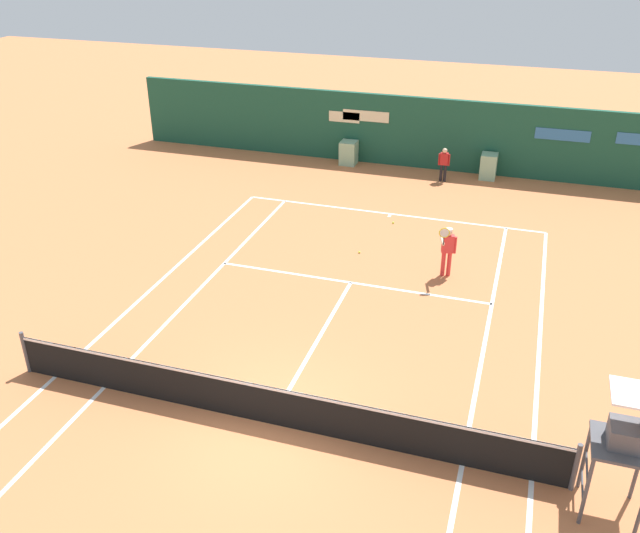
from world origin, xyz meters
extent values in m
plane|color=#C67042|center=(0.00, 0.00, 0.00)|extent=(80.00, 80.00, 0.00)
cube|color=white|center=(0.00, 11.70, 0.00)|extent=(10.60, 0.10, 0.01)
cube|color=white|center=(-5.30, 0.00, 0.00)|extent=(0.10, 23.40, 0.01)
cube|color=white|center=(-4.00, 0.00, 0.00)|extent=(0.10, 23.40, 0.01)
cube|color=white|center=(4.00, 0.00, 0.00)|extent=(0.10, 23.40, 0.01)
cube|color=white|center=(5.30, 0.00, 0.00)|extent=(0.10, 23.40, 0.01)
cube|color=white|center=(0.00, 6.40, 0.00)|extent=(8.00, 0.10, 0.01)
cube|color=white|center=(0.00, 3.20, 0.00)|extent=(0.10, 6.40, 0.01)
cube|color=white|center=(0.00, 11.55, 0.00)|extent=(0.10, 0.24, 0.01)
cylinder|color=#4C4C51|center=(-6.00, 0.00, 0.53)|extent=(0.10, 0.10, 1.07)
cylinder|color=#4C4C51|center=(6.00, 0.00, 0.53)|extent=(0.10, 0.10, 1.07)
cube|color=black|center=(0.00, 0.00, 0.47)|extent=(12.00, 0.03, 0.95)
cube|color=white|center=(0.00, 0.00, 0.92)|extent=(12.00, 0.04, 0.06)
cube|color=#194C38|center=(0.00, 17.00, 1.46)|extent=(25.00, 0.24, 2.92)
cube|color=beige|center=(-2.29, 16.86, 2.01)|extent=(1.97, 0.02, 0.44)
cube|color=beige|center=(-3.21, 16.86, 1.89)|extent=(1.33, 0.02, 0.44)
cube|color=#2D6BA8|center=(5.52, 16.86, 1.91)|extent=(2.04, 0.02, 0.44)
cube|color=#8CB793|center=(-2.88, 16.45, 0.49)|extent=(0.68, 0.70, 0.98)
cube|color=#8CB793|center=(2.92, 16.45, 0.51)|extent=(0.63, 0.70, 1.01)
cylinder|color=#47474C|center=(6.12, -0.79, 0.74)|extent=(0.07, 0.07, 1.48)
cylinder|color=#47474C|center=(6.12, 0.11, 0.74)|extent=(0.07, 0.07, 1.48)
cylinder|color=#47474C|center=(7.02, 0.11, 0.74)|extent=(0.07, 0.07, 1.48)
cylinder|color=#47474C|center=(6.12, -0.34, 0.44)|extent=(0.04, 0.81, 0.04)
cylinder|color=#47474C|center=(6.12, -0.34, 0.89)|extent=(0.04, 0.81, 0.04)
cube|color=#47474C|center=(6.57, -0.34, 1.51)|extent=(1.00, 1.00, 0.06)
cube|color=#4C4C51|center=(6.57, -0.34, 1.74)|extent=(0.52, 0.56, 0.40)
cube|color=white|center=(6.57, -0.34, 2.59)|extent=(0.76, 0.80, 0.04)
cylinder|color=red|center=(2.61, 7.70, 0.38)|extent=(0.12, 0.12, 0.76)
cylinder|color=red|center=(2.44, 7.66, 0.38)|extent=(0.12, 0.12, 0.76)
cube|color=red|center=(2.53, 7.68, 1.03)|extent=(0.38, 0.27, 0.53)
sphere|color=beige|center=(2.53, 7.68, 1.40)|extent=(0.21, 0.21, 0.21)
cylinder|color=white|center=(2.53, 7.68, 1.48)|extent=(0.20, 0.20, 0.06)
cylinder|color=red|center=(2.73, 7.74, 0.99)|extent=(0.08, 0.08, 0.51)
cylinder|color=beige|center=(2.39, 7.38, 1.25)|extent=(0.21, 0.52, 0.08)
cylinder|color=black|center=(2.46, 7.13, 1.36)|extent=(0.03, 0.03, 0.22)
torus|color=yellow|center=(2.46, 7.13, 1.61)|extent=(0.30, 0.10, 0.30)
cylinder|color=silver|center=(2.46, 7.13, 1.61)|extent=(0.25, 0.07, 0.26)
cylinder|color=black|center=(1.32, 15.58, 0.34)|extent=(0.11, 0.11, 0.69)
cylinder|color=black|center=(1.17, 15.57, 0.34)|extent=(0.11, 0.11, 0.69)
cube|color=#AD1E1E|center=(1.25, 15.58, 0.93)|extent=(0.32, 0.20, 0.48)
sphere|color=beige|center=(1.25, 15.58, 1.26)|extent=(0.19, 0.19, 0.19)
cylinder|color=#AD1E1E|center=(1.44, 15.59, 0.89)|extent=(0.07, 0.07, 0.46)
cylinder|color=#AD1E1E|center=(1.06, 15.56, 0.89)|extent=(0.07, 0.07, 0.46)
sphere|color=#CCE033|center=(-0.26, 8.33, 0.03)|extent=(0.07, 0.07, 0.07)
sphere|color=#CCE033|center=(0.27, 10.89, 0.03)|extent=(0.07, 0.07, 0.07)
camera|label=1|loc=(4.38, -10.25, 9.50)|focal=38.17mm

